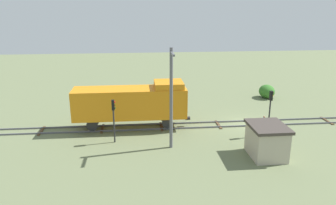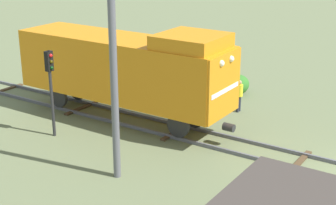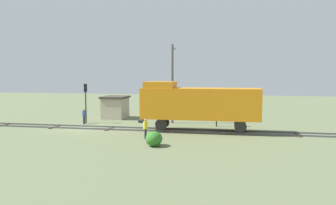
# 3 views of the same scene
# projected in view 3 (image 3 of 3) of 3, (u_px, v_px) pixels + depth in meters

# --- Properties ---
(ground_plane) EXTENTS (107.22, 107.22, 0.00)m
(ground_plane) POSITION_uv_depth(u_px,v_px,m) (82.00, 128.00, 33.40)
(ground_plane) COLOR #66704C
(railway_track) EXTENTS (2.40, 71.48, 0.16)m
(railway_track) POSITION_uv_depth(u_px,v_px,m) (82.00, 127.00, 33.39)
(railway_track) COLOR #595960
(railway_track) RESTS_ON ground
(locomotive) EXTENTS (2.90, 11.60, 4.60)m
(locomotive) POSITION_uv_depth(u_px,v_px,m) (198.00, 103.00, 30.97)
(locomotive) COLOR orange
(locomotive) RESTS_ON railway_track
(traffic_signal_near) EXTENTS (0.32, 0.34, 4.40)m
(traffic_signal_near) POSITION_uv_depth(u_px,v_px,m) (86.00, 96.00, 36.45)
(traffic_signal_near) COLOR #262628
(traffic_signal_near) RESTS_ON ground
(traffic_signal_mid) EXTENTS (0.32, 0.34, 4.00)m
(traffic_signal_mid) POSITION_uv_depth(u_px,v_px,m) (217.00, 100.00, 34.00)
(traffic_signal_mid) COLOR #262628
(traffic_signal_mid) RESTS_ON ground
(worker_near_track) EXTENTS (0.38, 0.38, 1.70)m
(worker_near_track) POSITION_uv_depth(u_px,v_px,m) (84.00, 115.00, 35.82)
(worker_near_track) COLOR #262B38
(worker_near_track) RESTS_ON ground
(worker_by_signal) EXTENTS (0.38, 0.38, 1.70)m
(worker_by_signal) POSITION_uv_depth(u_px,v_px,m) (145.00, 127.00, 27.76)
(worker_by_signal) COLOR #262B38
(worker_by_signal) RESTS_ON ground
(catenary_mast) EXTENTS (1.94, 0.28, 8.75)m
(catenary_mast) POSITION_uv_depth(u_px,v_px,m) (172.00, 82.00, 36.37)
(catenary_mast) COLOR #595960
(catenary_mast) RESTS_ON ground
(relay_hut) EXTENTS (3.50, 2.90, 2.74)m
(relay_hut) POSITION_uv_depth(u_px,v_px,m) (115.00, 107.00, 40.45)
(relay_hut) COLOR #B2A893
(relay_hut) RESTS_ON ground
(bush_near) EXTENTS (1.56, 1.27, 1.13)m
(bush_near) POSITION_uv_depth(u_px,v_px,m) (154.00, 139.00, 25.00)
(bush_near) COLOR #327126
(bush_near) RESTS_ON ground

